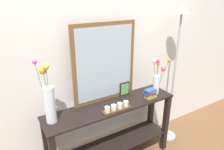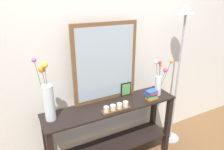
{
  "view_description": "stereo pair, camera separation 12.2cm",
  "coord_description": "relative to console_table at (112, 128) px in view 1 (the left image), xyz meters",
  "views": [
    {
      "loc": [
        -0.98,
        -1.63,
        1.89
      ],
      "look_at": [
        0.0,
        0.0,
        1.14
      ],
      "focal_mm": 32.74,
      "sensor_mm": 36.0,
      "label": 1
    },
    {
      "loc": [
        -0.88,
        -1.69,
        1.89
      ],
      "look_at": [
        0.0,
        0.0,
        1.14
      ],
      "focal_mm": 32.74,
      "sensor_mm": 36.0,
      "label": 2
    }
  ],
  "objects": [
    {
      "name": "picture_frame_small",
      "position": [
        0.24,
        0.12,
        0.37
      ],
      "size": [
        0.13,
        0.01,
        0.16
      ],
      "color": "black",
      "rests_on": "console_table"
    },
    {
      "name": "book_stack",
      "position": [
        0.46,
        -0.08,
        0.35
      ],
      "size": [
        0.14,
        0.11,
        0.1
      ],
      "color": "orange",
      "rests_on": "console_table"
    },
    {
      "name": "tall_vase_left",
      "position": [
        -0.64,
        0.03,
        0.51
      ],
      "size": [
        0.14,
        0.14,
        0.61
      ],
      "color": "silver",
      "rests_on": "console_table"
    },
    {
      "name": "candle_tray",
      "position": [
        -0.01,
        -0.11,
        0.32
      ],
      "size": [
        0.32,
        0.09,
        0.07
      ],
      "color": "#472D1C",
      "rests_on": "console_table"
    },
    {
      "name": "vase_right",
      "position": [
        0.59,
        -0.03,
        0.47
      ],
      "size": [
        0.17,
        0.15,
        0.44
      ],
      "color": "silver",
      "rests_on": "console_table"
    },
    {
      "name": "floor_lamp",
      "position": [
        0.93,
        0.01,
        0.71
      ],
      "size": [
        0.24,
        0.24,
        1.79
      ],
      "color": "#9E9EA3",
      "rests_on": "ground"
    },
    {
      "name": "console_table",
      "position": [
        0.0,
        0.0,
        0.0
      ],
      "size": [
        1.47,
        0.36,
        0.79
      ],
      "color": "black",
      "rests_on": "ground"
    },
    {
      "name": "mirror_leaning",
      "position": [
        0.0,
        0.15,
        0.72
      ],
      "size": [
        0.73,
        0.03,
        0.85
      ],
      "color": "brown",
      "rests_on": "console_table"
    },
    {
      "name": "wall_back",
      "position": [
        0.0,
        0.3,
        0.85
      ],
      "size": [
        6.4,
        0.08,
        2.7
      ],
      "primitive_type": "cube",
      "color": "silver",
      "rests_on": "ground"
    }
  ]
}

